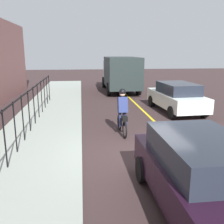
{
  "coord_description": "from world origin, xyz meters",
  "views": [
    {
      "loc": [
        -7.16,
        1.75,
        3.19
      ],
      "look_at": [
        1.88,
        0.65,
        1.0
      ],
      "focal_mm": 40.34,
      "sensor_mm": 36.0,
      "label": 1
    }
  ],
  "objects": [
    {
      "name": "ground_plane",
      "position": [
        0.0,
        0.0,
        0.0
      ],
      "size": [
        80.0,
        80.0,
        0.0
      ],
      "primitive_type": "plane",
      "color": "#332525"
    },
    {
      "name": "patrol_sedan",
      "position": [
        5.7,
        -3.31,
        0.82
      ],
      "size": [
        4.5,
        2.12,
        1.58
      ],
      "rotation": [
        0.0,
        0.0,
        0.06
      ],
      "color": "white",
      "rests_on": "ground"
    },
    {
      "name": "box_truck_background",
      "position": [
        13.15,
        -1.39,
        1.55
      ],
      "size": [
        6.72,
        2.57,
        2.78
      ],
      "rotation": [
        0.0,
        0.0,
        -0.01
      ],
      "color": "#1E2727",
      "rests_on": "ground"
    },
    {
      "name": "iron_fence",
      "position": [
        1.0,
        3.8,
        1.24
      ],
      "size": [
        16.14,
        0.04,
        1.6
      ],
      "color": "black",
      "rests_on": "sidewalk"
    },
    {
      "name": "lane_line_centre",
      "position": [
        0.0,
        -1.6,
        0.0
      ],
      "size": [
        36.0,
        0.12,
        0.01
      ],
      "primitive_type": "cube",
      "color": "yellow",
      "rests_on": "ground"
    },
    {
      "name": "cyclist_lead",
      "position": [
        2.2,
        0.21,
        0.91
      ],
      "size": [
        1.71,
        0.37,
        1.83
      ],
      "rotation": [
        0.0,
        0.0,
        0.04
      ],
      "color": "black",
      "rests_on": "ground"
    },
    {
      "name": "sidewalk",
      "position": [
        0.0,
        3.4,
        0.07
      ],
      "size": [
        40.0,
        3.2,
        0.15
      ],
      "primitive_type": "cube",
      "color": "gray",
      "rests_on": "ground"
    },
    {
      "name": "parked_sedan_rear",
      "position": [
        -2.96,
        -0.55,
        0.82
      ],
      "size": [
        4.41,
        1.93,
        1.58
      ],
      "rotation": [
        0.0,
        0.0,
        3.14
      ],
      "color": "black",
      "rests_on": "ground"
    }
  ]
}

